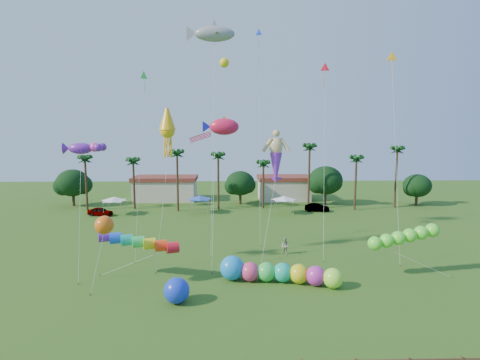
{
  "coord_description": "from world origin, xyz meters",
  "views": [
    {
      "loc": [
        -0.95,
        -25.16,
        13.38
      ],
      "look_at": [
        0.0,
        10.0,
        9.0
      ],
      "focal_mm": 28.0,
      "sensor_mm": 36.0,
      "label": 1
    }
  ],
  "objects_px": {
    "car_a": "(100,211)",
    "caterpillar_inflatable": "(275,272)",
    "spectator_b": "(285,246)",
    "car_b": "(317,207)",
    "blue_ball": "(177,291)"
  },
  "relations": [
    {
      "from": "car_a",
      "to": "caterpillar_inflatable",
      "type": "relative_size",
      "value": 0.37
    },
    {
      "from": "car_b",
      "to": "car_a",
      "type": "bearing_deg",
      "value": 105.18
    },
    {
      "from": "car_a",
      "to": "blue_ball",
      "type": "bearing_deg",
      "value": -139.16
    },
    {
      "from": "car_b",
      "to": "spectator_b",
      "type": "relative_size",
      "value": 2.2
    },
    {
      "from": "car_b",
      "to": "caterpillar_inflatable",
      "type": "relative_size",
      "value": 0.38
    },
    {
      "from": "car_a",
      "to": "blue_ball",
      "type": "distance_m",
      "value": 36.49
    },
    {
      "from": "blue_ball",
      "to": "spectator_b",
      "type": "bearing_deg",
      "value": 48.61
    },
    {
      "from": "car_a",
      "to": "spectator_b",
      "type": "relative_size",
      "value": 2.16
    },
    {
      "from": "car_b",
      "to": "spectator_b",
      "type": "bearing_deg",
      "value": 170.16
    },
    {
      "from": "car_a",
      "to": "car_b",
      "type": "distance_m",
      "value": 36.36
    },
    {
      "from": "car_b",
      "to": "blue_ball",
      "type": "xyz_separation_m",
      "value": [
        -19.27,
        -34.67,
        0.34
      ]
    },
    {
      "from": "spectator_b",
      "to": "caterpillar_inflatable",
      "type": "bearing_deg",
      "value": -59.04
    },
    {
      "from": "spectator_b",
      "to": "caterpillar_inflatable",
      "type": "xyz_separation_m",
      "value": [
        -2.04,
        -7.85,
        -0.0
      ]
    },
    {
      "from": "car_a",
      "to": "car_b",
      "type": "bearing_deg",
      "value": -73.18
    },
    {
      "from": "car_a",
      "to": "spectator_b",
      "type": "xyz_separation_m",
      "value": [
        27.37,
        -20.52,
        0.25
      ]
    }
  ]
}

